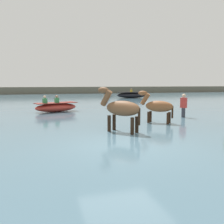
# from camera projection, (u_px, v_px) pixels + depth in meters

# --- Properties ---
(ground_plane) EXTENTS (120.00, 120.00, 0.00)m
(ground_plane) POSITION_uv_depth(u_px,v_px,m) (123.00, 156.00, 7.27)
(ground_plane) COLOR #666051
(water_surface) EXTENTS (90.00, 90.00, 0.36)m
(water_surface) POSITION_uv_depth(u_px,v_px,m) (76.00, 112.00, 16.76)
(water_surface) COLOR #476675
(water_surface) RESTS_ON ground
(horse_lead_bay) EXTENTS (1.45, 1.65, 2.04)m
(horse_lead_bay) POSITION_uv_depth(u_px,v_px,m) (121.00, 110.00, 8.96)
(horse_lead_bay) COLOR brown
(horse_lead_bay) RESTS_ON ground
(horse_trailing_chestnut) EXTENTS (1.44, 1.36, 1.84)m
(horse_trailing_chestnut) POSITION_uv_depth(u_px,v_px,m) (158.00, 107.00, 11.06)
(horse_trailing_chestnut) COLOR brown
(horse_trailing_chestnut) RESTS_ON ground
(boat_mid_outer) EXTENTS (3.79, 2.17, 1.22)m
(boat_mid_outer) POSITION_uv_depth(u_px,v_px,m) (131.00, 95.00, 29.80)
(boat_mid_outer) COLOR black
(boat_mid_outer) RESTS_ON water_surface
(boat_near_starboard) EXTENTS (2.90, 1.78, 1.07)m
(boat_near_starboard) POSITION_uv_depth(u_px,v_px,m) (56.00, 107.00, 15.43)
(boat_near_starboard) COLOR #BC382D
(boat_near_starboard) RESTS_ON water_surface
(boat_distant_west) EXTENTS (2.11, 3.35, 1.06)m
(boat_distant_west) POSITION_uv_depth(u_px,v_px,m) (107.00, 95.00, 32.60)
(boat_distant_west) COLOR #B2AD9E
(boat_distant_west) RESTS_ON water_surface
(person_spectator_far) EXTENTS (0.36, 0.37, 1.63)m
(person_spectator_far) POSITION_uv_depth(u_px,v_px,m) (183.00, 108.00, 12.86)
(person_spectator_far) COLOR #383842
(person_spectator_far) RESTS_ON ground
(far_shoreline) EXTENTS (80.00, 2.40, 1.56)m
(far_shoreline) POSITION_uv_depth(u_px,v_px,m) (54.00, 91.00, 42.35)
(far_shoreline) COLOR #605B4C
(far_shoreline) RESTS_ON ground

